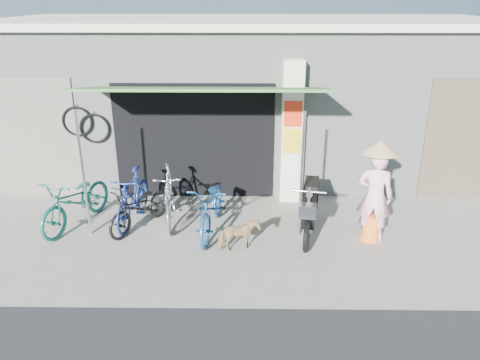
{
  "coord_description": "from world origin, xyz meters",
  "views": [
    {
      "loc": [
        -0.09,
        -7.01,
        4.16
      ],
      "look_at": [
        -0.2,
        1.0,
        1.0
      ],
      "focal_mm": 35.0,
      "sensor_mm": 36.0,
      "label": 1
    }
  ],
  "objects_px": {
    "bike_blue": "(133,197)",
    "bike_black": "(140,207)",
    "bike_teal": "(77,201)",
    "moped": "(310,206)",
    "bike_silver": "(169,195)",
    "nun": "(375,193)",
    "bike_navy": "(212,207)",
    "street_dog": "(239,235)"
  },
  "relations": [
    {
      "from": "bike_blue",
      "to": "bike_silver",
      "type": "bearing_deg",
      "value": 10.25
    },
    {
      "from": "bike_teal",
      "to": "bike_black",
      "type": "xyz_separation_m",
      "value": [
        1.24,
        -0.1,
        -0.09
      ]
    },
    {
      "from": "nun",
      "to": "bike_silver",
      "type": "bearing_deg",
      "value": 9.12
    },
    {
      "from": "moped",
      "to": "nun",
      "type": "height_order",
      "value": "nun"
    },
    {
      "from": "street_dog",
      "to": "moped",
      "type": "relative_size",
      "value": 0.36
    },
    {
      "from": "nun",
      "to": "bike_teal",
      "type": "bearing_deg",
      "value": 14.27
    },
    {
      "from": "bike_blue",
      "to": "street_dog",
      "type": "height_order",
      "value": "bike_blue"
    },
    {
      "from": "bike_black",
      "to": "moped",
      "type": "relative_size",
      "value": 0.82
    },
    {
      "from": "bike_navy",
      "to": "moped",
      "type": "bearing_deg",
      "value": 7.21
    },
    {
      "from": "bike_teal",
      "to": "moped",
      "type": "height_order",
      "value": "moped"
    },
    {
      "from": "bike_teal",
      "to": "bike_blue",
      "type": "bearing_deg",
      "value": 27.07
    },
    {
      "from": "nun",
      "to": "bike_navy",
      "type": "bearing_deg",
      "value": 14.16
    },
    {
      "from": "bike_blue",
      "to": "bike_teal",
      "type": "bearing_deg",
      "value": -165.75
    },
    {
      "from": "bike_blue",
      "to": "street_dog",
      "type": "distance_m",
      "value": 2.35
    },
    {
      "from": "bike_black",
      "to": "nun",
      "type": "xyz_separation_m",
      "value": [
        4.29,
        -0.4,
        0.49
      ]
    },
    {
      "from": "bike_blue",
      "to": "moped",
      "type": "xyz_separation_m",
      "value": [
        3.38,
        -0.34,
        -0.01
      ]
    },
    {
      "from": "bike_silver",
      "to": "bike_navy",
      "type": "relative_size",
      "value": 0.94
    },
    {
      "from": "bike_silver",
      "to": "moped",
      "type": "height_order",
      "value": "moped"
    },
    {
      "from": "bike_navy",
      "to": "moped",
      "type": "xyz_separation_m",
      "value": [
        1.82,
        0.03,
        -0.0
      ]
    },
    {
      "from": "moped",
      "to": "bike_black",
      "type": "bearing_deg",
      "value": -171.34
    },
    {
      "from": "bike_blue",
      "to": "street_dog",
      "type": "bearing_deg",
      "value": -21.21
    },
    {
      "from": "bike_silver",
      "to": "nun",
      "type": "bearing_deg",
      "value": -17.82
    },
    {
      "from": "bike_silver",
      "to": "nun",
      "type": "xyz_separation_m",
      "value": [
        3.78,
        -0.69,
        0.37
      ]
    },
    {
      "from": "bike_blue",
      "to": "moped",
      "type": "bearing_deg",
      "value": 0.73
    },
    {
      "from": "bike_silver",
      "to": "bike_navy",
      "type": "bearing_deg",
      "value": -33.23
    },
    {
      "from": "bike_black",
      "to": "bike_navy",
      "type": "distance_m",
      "value": 1.38
    },
    {
      "from": "nun",
      "to": "bike_black",
      "type": "bearing_deg",
      "value": 14.16
    },
    {
      "from": "bike_teal",
      "to": "bike_navy",
      "type": "bearing_deg",
      "value": 14.25
    },
    {
      "from": "moped",
      "to": "bike_silver",
      "type": "bearing_deg",
      "value": -177.84
    },
    {
      "from": "bike_silver",
      "to": "street_dog",
      "type": "bearing_deg",
      "value": -46.93
    },
    {
      "from": "bike_silver",
      "to": "moped",
      "type": "xyz_separation_m",
      "value": [
        2.69,
        -0.39,
        -0.04
      ]
    },
    {
      "from": "bike_teal",
      "to": "street_dog",
      "type": "distance_m",
      "value": 3.27
    },
    {
      "from": "bike_navy",
      "to": "nun",
      "type": "distance_m",
      "value": 2.95
    },
    {
      "from": "nun",
      "to": "street_dog",
      "type": "bearing_deg",
      "value": 29.97
    },
    {
      "from": "bike_blue",
      "to": "bike_black",
      "type": "height_order",
      "value": "bike_blue"
    },
    {
      "from": "bike_navy",
      "to": "street_dog",
      "type": "bearing_deg",
      "value": -48.35
    },
    {
      "from": "moped",
      "to": "nun",
      "type": "bearing_deg",
      "value": -5.1
    },
    {
      "from": "bike_silver",
      "to": "bike_navy",
      "type": "distance_m",
      "value": 0.97
    },
    {
      "from": "bike_black",
      "to": "bike_navy",
      "type": "bearing_deg",
      "value": 23.64
    },
    {
      "from": "bike_blue",
      "to": "moped",
      "type": "relative_size",
      "value": 0.88
    },
    {
      "from": "bike_blue",
      "to": "bike_navy",
      "type": "relative_size",
      "value": 0.89
    },
    {
      "from": "bike_teal",
      "to": "moped",
      "type": "relative_size",
      "value": 0.99
    }
  ]
}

